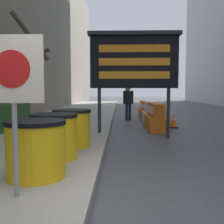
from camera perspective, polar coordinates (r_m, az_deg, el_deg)
name	(u,v)px	position (r m, az deg, el deg)	size (l,w,h in m)	color
ground_plane	(89,215)	(3.13, -4.95, -21.46)	(120.00, 120.00, 0.00)	#474749
bare_tree	(24,72)	(11.43, -18.56, 8.21)	(2.37, 2.45, 4.20)	#4C3D2D
barrel_drum_foreground	(36,149)	(3.91, -16.22, -7.66)	(0.86, 0.86, 0.82)	yellow
barrel_drum_middle	(54,136)	(4.90, -12.46, -5.12)	(0.86, 0.86, 0.82)	yellow
barrel_drum_back	(72,128)	(5.88, -8.74, -3.44)	(0.86, 0.86, 0.82)	yellow
warning_sign	(13,82)	(3.16, -20.78, 6.15)	(0.70, 0.08, 1.85)	gray
message_board	(134,61)	(7.69, 4.82, 10.95)	(2.64, 0.36, 3.05)	#28282B
jersey_barrier_orange_near	(155,118)	(9.51, 9.42, -1.25)	(0.61, 1.91, 0.94)	orange
jersey_barrier_cream	(149,113)	(11.62, 8.02, -0.30)	(0.51, 1.61, 0.88)	beige
jersey_barrier_orange_far	(144,110)	(13.70, 7.06, 0.37)	(0.50, 2.08, 0.84)	orange
traffic_cone_near	(173,121)	(10.01, 13.23, -1.86)	(0.31, 0.31, 0.55)	black
traffic_cone_mid	(151,120)	(10.00, 8.52, -1.75)	(0.32, 0.32, 0.57)	black
traffic_light_near_curb	(126,68)	(17.91, 3.16, 9.61)	(0.28, 0.44, 4.05)	#2D2D30
pedestrian_worker	(128,100)	(12.25, 3.56, 2.58)	(0.48, 0.46, 1.60)	#23283D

